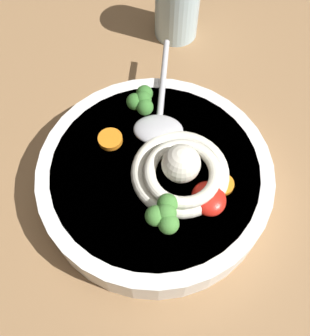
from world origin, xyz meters
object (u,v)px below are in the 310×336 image
noodle_pile (183,170)px  soup_spoon (159,120)px  drinking_glass (177,4)px  soup_bowl (155,178)px

noodle_pile → soup_spoon: size_ratio=0.70×
noodle_pile → drinking_glass: drinking_glass is taller
soup_bowl → drinking_glass: bearing=160.5°
soup_bowl → noodle_pile: (1.81, 2.81, 3.89)cm
soup_bowl → soup_spoon: 6.99cm
soup_spoon → drinking_glass: (-20.84, 7.63, -0.25)cm
drinking_glass → noodle_pile: bearing=-13.2°
soup_bowl → drinking_glass: 28.57cm
soup_spoon → drinking_glass: 22.19cm
drinking_glass → soup_spoon: bearing=-20.1°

